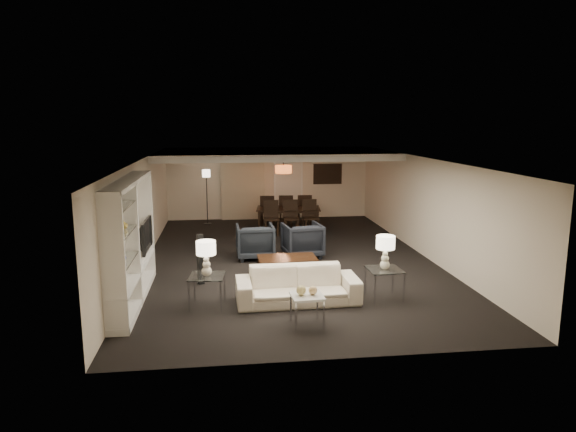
# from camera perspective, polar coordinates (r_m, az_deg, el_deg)

# --- Properties ---
(floor) EXTENTS (11.00, 11.00, 0.00)m
(floor) POSITION_cam_1_polar(r_m,az_deg,el_deg) (12.88, 0.00, -4.82)
(floor) COLOR black
(floor) RESTS_ON ground
(ceiling) EXTENTS (7.00, 11.00, 0.02)m
(ceiling) POSITION_cam_1_polar(r_m,az_deg,el_deg) (12.45, 0.00, 6.35)
(ceiling) COLOR silver
(ceiling) RESTS_ON ground
(wall_back) EXTENTS (7.00, 0.02, 2.50)m
(wall_back) POSITION_cam_1_polar(r_m,az_deg,el_deg) (18.01, -2.20, 3.67)
(wall_back) COLOR beige
(wall_back) RESTS_ON ground
(wall_front) EXTENTS (7.00, 0.02, 2.50)m
(wall_front) POSITION_cam_1_polar(r_m,az_deg,el_deg) (7.32, 5.44, -6.74)
(wall_front) COLOR beige
(wall_front) RESTS_ON ground
(wall_left) EXTENTS (0.02, 11.00, 2.50)m
(wall_left) POSITION_cam_1_polar(r_m,az_deg,el_deg) (12.66, -15.92, 0.30)
(wall_left) COLOR beige
(wall_left) RESTS_ON ground
(wall_right) EXTENTS (0.02, 11.00, 2.50)m
(wall_right) POSITION_cam_1_polar(r_m,az_deg,el_deg) (13.49, 14.92, 0.97)
(wall_right) COLOR beige
(wall_right) RESTS_ON ground
(ceiling_soffit) EXTENTS (7.00, 4.00, 0.20)m
(ceiling_soffit) POSITION_cam_1_polar(r_m,az_deg,el_deg) (15.92, -1.59, 6.92)
(ceiling_soffit) COLOR silver
(ceiling_soffit) RESTS_ON ceiling
(curtains) EXTENTS (1.50, 0.12, 2.40)m
(curtains) POSITION_cam_1_polar(r_m,az_deg,el_deg) (17.89, -5.05, 3.43)
(curtains) COLOR beige
(curtains) RESTS_ON wall_back
(door) EXTENTS (0.90, 0.05, 2.10)m
(door) POSITION_cam_1_polar(r_m,az_deg,el_deg) (18.08, 0.03, 3.07)
(door) COLOR silver
(door) RESTS_ON wall_back
(painting) EXTENTS (0.95, 0.04, 0.65)m
(painting) POSITION_cam_1_polar(r_m,az_deg,el_deg) (18.24, 4.41, 4.68)
(painting) COLOR #142D38
(painting) RESTS_ON wall_back
(media_unit) EXTENTS (0.38, 3.40, 2.35)m
(media_unit) POSITION_cam_1_polar(r_m,az_deg,el_deg) (10.13, -17.01, -2.71)
(media_unit) COLOR white
(media_unit) RESTS_ON wall_left
(pendant_light) EXTENTS (0.52, 0.52, 0.24)m
(pendant_light) POSITION_cam_1_polar(r_m,az_deg,el_deg) (15.99, -0.51, 5.21)
(pendant_light) COLOR #D8591E
(pendant_light) RESTS_ON ceiling_soffit
(sofa) EXTENTS (2.34, 0.95, 0.68)m
(sofa) POSITION_cam_1_polar(r_m,az_deg,el_deg) (9.83, 1.07, -7.70)
(sofa) COLOR beige
(sofa) RESTS_ON floor
(coffee_table) EXTENTS (1.29, 0.78, 0.46)m
(coffee_table) POSITION_cam_1_polar(r_m,az_deg,el_deg) (11.38, -0.09, -5.71)
(coffee_table) COLOR black
(coffee_table) RESTS_ON floor
(armchair_left) EXTENTS (0.94, 0.97, 0.86)m
(armchair_left) POSITION_cam_1_polar(r_m,az_deg,el_deg) (12.91, -3.67, -2.82)
(armchair_left) COLOR black
(armchair_left) RESTS_ON floor
(armchair_right) EXTENTS (1.04, 1.07, 0.86)m
(armchair_right) POSITION_cam_1_polar(r_m,az_deg,el_deg) (13.03, 1.60, -2.67)
(armchair_right) COLOR black
(armchair_right) RESTS_ON floor
(side_table_left) EXTENTS (0.71, 0.71, 0.59)m
(side_table_left) POSITION_cam_1_polar(r_m,az_deg,el_deg) (9.76, -8.96, -8.23)
(side_table_left) COLOR white
(side_table_left) RESTS_ON floor
(side_table_right) EXTENTS (0.66, 0.66, 0.59)m
(side_table_right) POSITION_cam_1_polar(r_m,az_deg,el_deg) (10.22, 10.63, -7.41)
(side_table_right) COLOR white
(side_table_right) RESTS_ON floor
(table_lamp_left) EXTENTS (0.37, 0.37, 0.66)m
(table_lamp_left) POSITION_cam_1_polar(r_m,az_deg,el_deg) (9.57, -9.07, -4.68)
(table_lamp_left) COLOR beige
(table_lamp_left) RESTS_ON side_table_left
(table_lamp_right) EXTENTS (0.38, 0.38, 0.66)m
(table_lamp_right) POSITION_cam_1_polar(r_m,az_deg,el_deg) (10.04, 10.75, -4.01)
(table_lamp_right) COLOR white
(table_lamp_right) RESTS_ON side_table_right
(marble_table) EXTENTS (0.56, 0.56, 0.53)m
(marble_table) POSITION_cam_1_polar(r_m,az_deg,el_deg) (8.83, 2.11, -10.37)
(marble_table) COLOR white
(marble_table) RESTS_ON floor
(gold_gourd_a) EXTENTS (0.17, 0.17, 0.17)m
(gold_gourd_a) POSITION_cam_1_polar(r_m,az_deg,el_deg) (8.70, 1.47, -8.25)
(gold_gourd_a) COLOR #D4BE70
(gold_gourd_a) RESTS_ON marble_table
(gold_gourd_b) EXTENTS (0.15, 0.15, 0.15)m
(gold_gourd_b) POSITION_cam_1_polar(r_m,az_deg,el_deg) (8.73, 2.78, -8.26)
(gold_gourd_b) COLOR #E1B877
(gold_gourd_b) RESTS_ON marble_table
(television) EXTENTS (1.13, 0.15, 0.65)m
(television) POSITION_cam_1_polar(r_m,az_deg,el_deg) (11.07, -16.00, -2.07)
(television) COLOR black
(television) RESTS_ON media_unit
(vase_blue) EXTENTS (0.16, 0.16, 0.17)m
(vase_blue) POSITION_cam_1_polar(r_m,az_deg,el_deg) (9.17, -18.05, -4.34)
(vase_blue) COLOR #24349D
(vase_blue) RESTS_ON media_unit
(vase_amber) EXTENTS (0.16, 0.16, 0.17)m
(vase_amber) POSITION_cam_1_polar(r_m,az_deg,el_deg) (9.36, -17.86, -0.89)
(vase_amber) COLOR #AC8F39
(vase_amber) RESTS_ON media_unit
(floor_speaker) EXTENTS (0.15, 0.15, 1.08)m
(floor_speaker) POSITION_cam_1_polar(r_m,az_deg,el_deg) (11.00, -9.70, -4.76)
(floor_speaker) COLOR black
(floor_speaker) RESTS_ON floor
(dining_table) EXTENTS (2.11, 1.34, 0.70)m
(dining_table) POSITION_cam_1_polar(r_m,az_deg,el_deg) (16.19, 0.04, -0.34)
(dining_table) COLOR black
(dining_table) RESTS_ON floor
(chair_nl) EXTENTS (0.50, 0.50, 1.04)m
(chair_nl) POSITION_cam_1_polar(r_m,az_deg,el_deg) (15.46, -1.86, -0.23)
(chair_nl) COLOR black
(chair_nl) RESTS_ON floor
(chair_nm) EXTENTS (0.49, 0.49, 1.04)m
(chair_nm) POSITION_cam_1_polar(r_m,az_deg,el_deg) (15.52, 0.34, -0.18)
(chair_nm) COLOR black
(chair_nm) RESTS_ON floor
(chair_nr) EXTENTS (0.51, 0.51, 1.04)m
(chair_nr) POSITION_cam_1_polar(r_m,az_deg,el_deg) (15.61, 2.53, -0.13)
(chair_nr) COLOR black
(chair_nr) RESTS_ON floor
(chair_fl) EXTENTS (0.54, 0.54, 1.04)m
(chair_fl) POSITION_cam_1_polar(r_m,az_deg,el_deg) (16.73, -2.28, 0.60)
(chair_fl) COLOR black
(chair_fl) RESTS_ON floor
(chair_fm) EXTENTS (0.53, 0.53, 1.04)m
(chair_fm) POSITION_cam_1_polar(r_m,az_deg,el_deg) (16.79, -0.24, 0.64)
(chair_fm) COLOR black
(chair_fm) RESTS_ON floor
(chair_fr) EXTENTS (0.50, 0.50, 1.04)m
(chair_fr) POSITION_cam_1_polar(r_m,az_deg,el_deg) (16.87, 1.78, 0.69)
(chair_fr) COLOR black
(chair_fr) RESTS_ON floor
(floor_lamp) EXTENTS (0.29, 0.29, 1.82)m
(floor_lamp) POSITION_cam_1_polar(r_m,az_deg,el_deg) (17.22, -9.00, 2.09)
(floor_lamp) COLOR black
(floor_lamp) RESTS_ON floor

